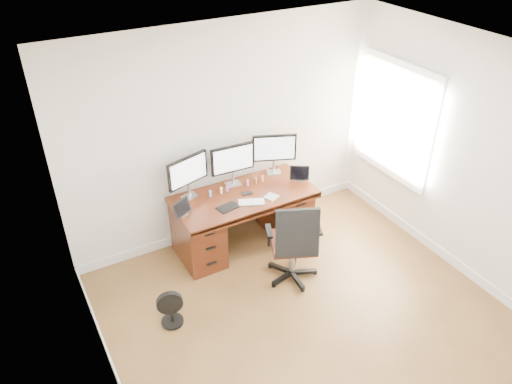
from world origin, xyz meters
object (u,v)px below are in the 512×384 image
monitor_center (233,160)px  desk (243,217)px  keyboard (251,202)px  office_chair (293,255)px  floor_fan (171,309)px

monitor_center → desk: bearing=-86.6°
monitor_center → keyboard: size_ratio=1.82×
desk → office_chair: (0.18, -0.87, -0.05)m
floor_fan → keyboard: size_ratio=1.33×
monitor_center → keyboard: bearing=-87.2°
keyboard → desk: bearing=112.7°
office_chair → monitor_center: 1.34m
desk → office_chair: 0.89m
floor_fan → keyboard: bearing=39.1°
desk → floor_fan: desk is taller
floor_fan → office_chair: bearing=12.6°
office_chair → floor_fan: 1.47m
office_chair → floor_fan: (-1.46, 0.04, -0.16)m
floor_fan → monitor_center: size_ratio=0.73×
desk → keyboard: bearing=-91.2°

